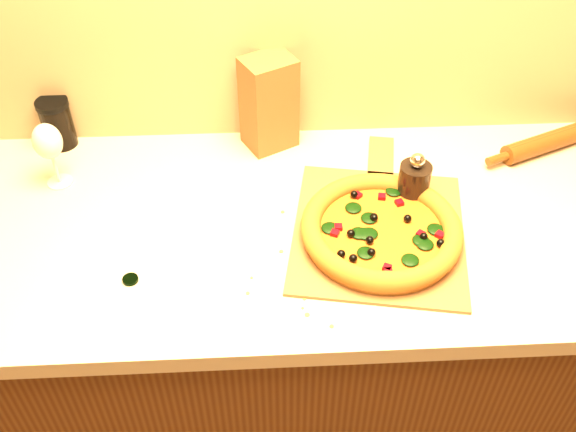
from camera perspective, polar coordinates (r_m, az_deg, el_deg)
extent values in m
cube|color=#4E2510|center=(1.73, 2.92, -11.66)|extent=(2.80, 0.65, 0.86)
cube|color=#C2B098|center=(1.39, 3.56, -0.87)|extent=(2.84, 0.68, 0.04)
cube|color=brown|center=(1.35, 8.04, -1.40)|extent=(0.41, 0.45, 0.01)
cube|color=brown|center=(1.54, 8.26, 5.16)|extent=(0.08, 0.16, 0.01)
cylinder|color=#C88032|center=(1.33, 8.22, -1.64)|extent=(0.31, 0.31, 0.02)
cylinder|color=orange|center=(1.32, 8.27, -1.28)|extent=(0.26, 0.26, 0.01)
torus|color=brown|center=(1.32, 8.30, -1.07)|extent=(0.33, 0.33, 0.04)
ellipsoid|color=black|center=(1.35, 10.15, -0.10)|extent=(0.04, 0.04, 0.01)
sphere|color=black|center=(1.29, 6.75, -1.57)|extent=(0.02, 0.02, 0.02)
cube|color=maroon|center=(1.29, 9.50, -2.50)|extent=(0.02, 0.02, 0.01)
cylinder|color=black|center=(1.29, -13.84, -5.49)|extent=(0.04, 0.04, 0.01)
cylinder|color=black|center=(1.41, 11.09, 2.79)|extent=(0.07, 0.07, 0.10)
sphere|color=silver|center=(1.37, 11.45, 4.85)|extent=(0.03, 0.03, 0.03)
cylinder|color=#58290F|center=(1.66, 21.95, 6.07)|extent=(0.24, 0.13, 0.05)
cylinder|color=#58290F|center=(1.57, 18.10, 4.86)|extent=(0.06, 0.04, 0.02)
cylinder|color=silver|center=(1.55, -19.59, 2.87)|extent=(0.06, 0.06, 0.00)
cylinder|color=silver|center=(1.53, -19.92, 3.94)|extent=(0.01, 0.01, 0.07)
ellipsoid|color=silver|center=(1.48, -20.61, 6.24)|extent=(0.06, 0.06, 0.08)
cube|color=brown|center=(1.52, -1.70, 10.00)|extent=(0.14, 0.13, 0.23)
cylinder|color=black|center=(1.64, -19.77, 7.59)|extent=(0.07, 0.07, 0.11)
cylinder|color=black|center=(1.61, -20.28, 9.35)|extent=(0.08, 0.08, 0.01)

